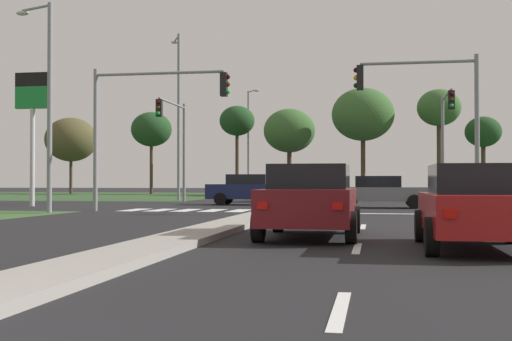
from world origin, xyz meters
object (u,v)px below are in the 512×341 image
Objects in this scene: traffic_signal_far_right at (446,127)px; street_lamp_third at (178,109)px; traffic_signal_far_left at (175,132)px; treeline_near at (71,140)px; car_silver_fourth at (288,188)px; treeline_fifth at (363,115)px; pedestrian_at_median at (313,181)px; treeline_second at (151,130)px; treeline_third at (237,122)px; treeline_fourth at (289,131)px; car_maroon_seventh at (311,200)px; car_navy_fifth at (250,189)px; street_lamp_second at (47,95)px; traffic_signal_near_right at (432,105)px; treeline_sixth at (483,133)px; fuel_price_totem at (33,108)px; treeline_seventh at (439,109)px; traffic_signal_near_left at (144,111)px; car_red_second at (476,206)px; car_white_sixth at (277,189)px; car_grey_third at (381,192)px.

traffic_signal_far_right is 17.29m from street_lamp_third.
treeline_near is at bearing 125.24° from traffic_signal_far_left.
treeline_fifth reaches higher than car_silver_fourth.
treeline_second is at bearing -79.01° from pedestrian_at_median.
car_silver_fourth is 0.51× the size of treeline_third.
treeline_second reaches higher than treeline_fourth.
pedestrian_at_median is at bearing 95.10° from car_maroon_seventh.
traffic_signal_far_right reaches higher than car_navy_fifth.
traffic_signal_near_right is at bearing 5.82° from street_lamp_second.
traffic_signal_far_right is 1.01× the size of traffic_signal_near_right.
street_lamp_second is 46.09m from treeline_sixth.
street_lamp_second is 7.57m from fuel_price_totem.
treeline_fourth is (-1.39, 27.54, 5.16)m from car_navy_fifth.
car_maroon_seventh is at bearing -106.73° from traffic_signal_near_right.
treeline_seventh is (-4.28, -3.79, 1.89)m from treeline_sixth.
street_lamp_second is at bearing 34.30° from pedestrian_at_median.
traffic_signal_far_right is 17.45m from traffic_signal_near_left.
treeline_sixth is at bearing 7.31° from treeline_fourth.
car_red_second is 3.79m from car_maroon_seventh.
pedestrian_at_median is 22.05m from treeline_fourth.
treeline_second is (-12.72, 38.33, 2.33)m from traffic_signal_near_left.
car_red_second is 0.94× the size of car_navy_fifth.
treeline_near is at bearing -44.17° from car_white_sixth.
fuel_price_totem reaches higher than car_navy_fifth.
traffic_signal_near_right is at bearing -39.96° from traffic_signal_far_left.
treeline_fifth reaches higher than traffic_signal_far_right.
traffic_signal_far_right is 0.64× the size of treeline_fifth.
treeline_near is (-19.53, 27.64, 1.46)m from traffic_signal_far_left.
traffic_signal_near_right is 16.56m from pedestrian_at_median.
treeline_fifth is (11.75, 35.73, 2.52)m from street_lamp_second.
traffic_signal_far_right is 15.20m from traffic_signal_far_left.
car_silver_fourth is (-7.89, 35.17, -0.00)m from car_red_second.
car_red_second is at bearing 4.47° from car_grey_third.
street_lamp_second is 19.31m from pedestrian_at_median.
treeline_seventh reaches higher than treeline_second.
traffic_signal_near_left is at bearing 23.61° from street_lamp_second.
treeline_near reaches higher than traffic_signal_near_right.
street_lamp_third is at bearing -87.96° from treeline_third.
car_red_second is 18.06m from traffic_signal_near_left.
treeline_fifth is (-4.85, 22.68, 2.98)m from traffic_signal_far_right.
treeline_seventh is (16.94, 23.45, 3.53)m from traffic_signal_far_left.
traffic_signal_far_left is at bearing 50.09° from fuel_price_totem.
traffic_signal_far_right is at bearing -58.22° from treeline_third.
treeline_seventh is at bearing -142.68° from pedestrian_at_median.
car_maroon_seventh is 14.56m from traffic_signal_near_left.
car_maroon_seventh is 47.57m from treeline_seventh.
treeline_seventh is (13.44, -1.51, 1.67)m from treeline_fourth.
traffic_signal_far_right is at bearing -64.77° from treeline_fourth.
pedestrian_at_median is (-5.93, 15.20, -2.87)m from traffic_signal_near_right.
treeline_second is at bearing 133.94° from traffic_signal_far_right.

